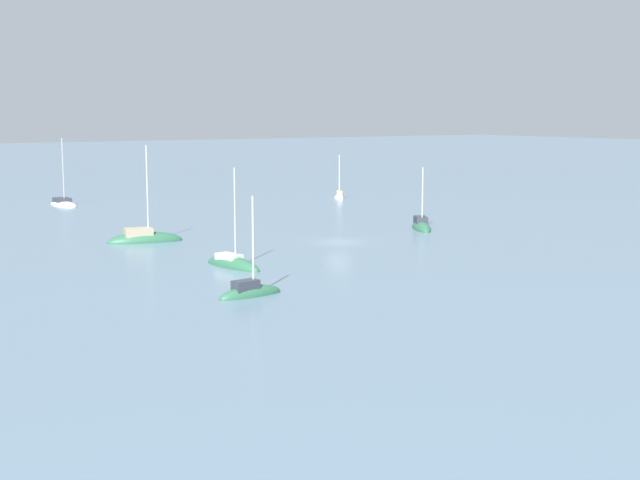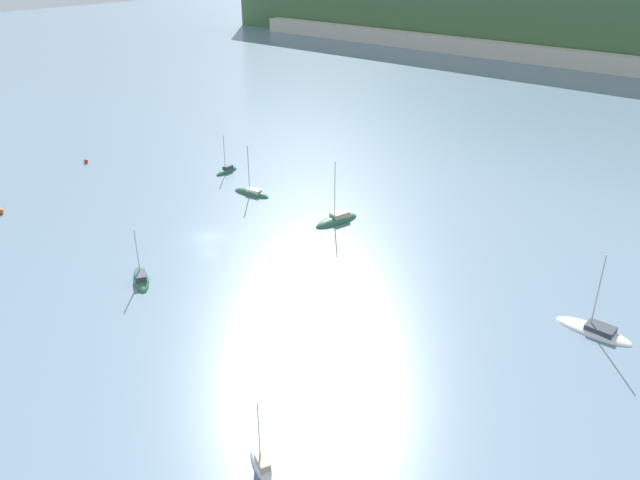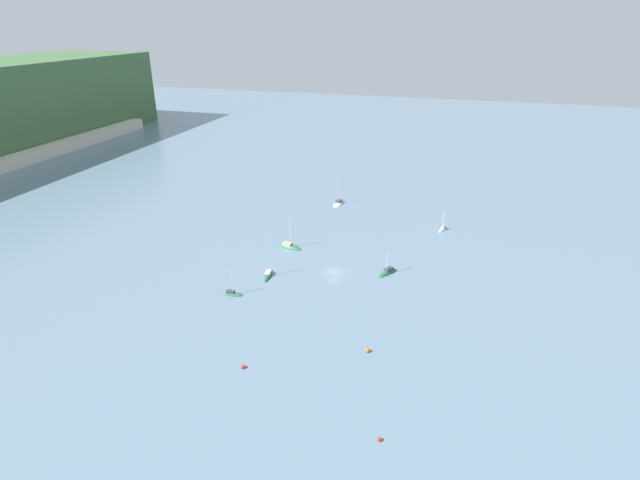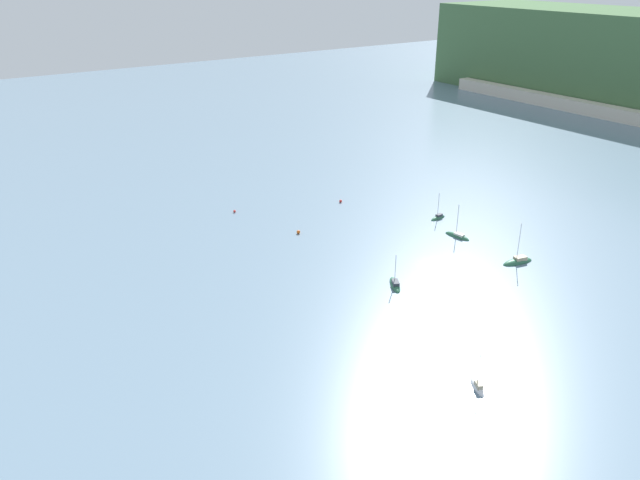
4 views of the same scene
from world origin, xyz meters
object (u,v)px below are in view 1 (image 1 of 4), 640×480
at_px(sailboat_3, 421,228).
at_px(sailboat_5, 63,204).
at_px(sailboat_1, 144,241).
at_px(sailboat_0, 250,294).
at_px(sailboat_2, 339,198).
at_px(sailboat_4, 233,266).

height_order(sailboat_3, sailboat_5, sailboat_5).
bearing_deg(sailboat_1, sailboat_5, 96.07).
xyz_separation_m(sailboat_0, sailboat_2, (53.01, -43.55, 0.01)).
bearing_deg(sailboat_4, sailboat_1, 173.28).
height_order(sailboat_0, sailboat_2, sailboat_0).
xyz_separation_m(sailboat_1, sailboat_4, (-17.13, -0.66, -0.03)).
height_order(sailboat_0, sailboat_5, sailboat_5).
distance_m(sailboat_0, sailboat_3, 38.49).
distance_m(sailboat_2, sailboat_3, 34.02).
bearing_deg(sailboat_2, sailboat_0, -14.73).
bearing_deg(sailboat_5, sailboat_3, 29.24).
bearing_deg(sailboat_4, sailboat_0, -30.82).
xyz_separation_m(sailboat_2, sailboat_5, (13.18, 35.89, -0.03)).
bearing_deg(sailboat_0, sailboat_3, 27.31).
bearing_deg(sailboat_2, sailboat_4, -18.24).
relative_size(sailboat_2, sailboat_3, 0.95).
relative_size(sailboat_0, sailboat_4, 0.85).
relative_size(sailboat_0, sailboat_2, 1.06).
distance_m(sailboat_1, sailboat_3, 29.48).
relative_size(sailboat_1, sailboat_5, 1.08).
distance_m(sailboat_1, sailboat_2, 47.05).
height_order(sailboat_1, sailboat_5, sailboat_1).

